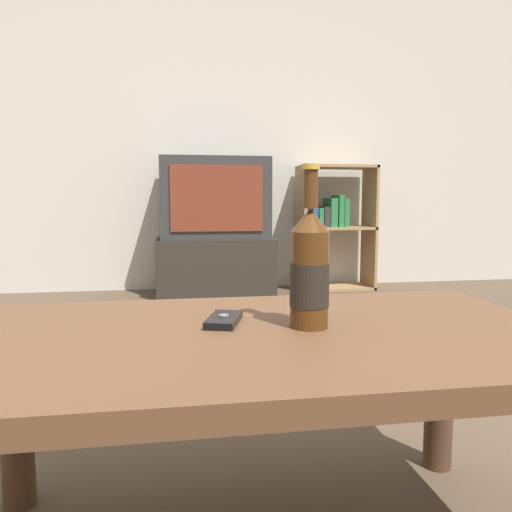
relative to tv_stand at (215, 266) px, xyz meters
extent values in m
cube|color=beige|center=(-0.14, 0.31, 1.10)|extent=(8.00, 0.05, 2.60)
cube|color=brown|center=(-0.14, -2.71, 0.22)|extent=(1.13, 0.63, 0.04)
cylinder|color=#492F1E|center=(-0.64, -2.46, 0.00)|extent=(0.07, 0.07, 0.40)
cylinder|color=#492F1E|center=(0.36, -2.46, 0.00)|extent=(0.07, 0.07, 0.40)
cube|color=#28231E|center=(0.00, 0.00, 0.00)|extent=(0.83, 0.47, 0.41)
cube|color=#2D2D2D|center=(0.00, 0.00, 0.49)|extent=(0.76, 0.43, 0.57)
cube|color=maroon|center=(0.00, -0.22, 0.49)|extent=(0.62, 0.01, 0.44)
cube|color=#99754C|center=(0.66, 0.10, 0.27)|extent=(0.02, 0.30, 0.94)
cube|color=#99754C|center=(1.21, 0.10, 0.27)|extent=(0.02, 0.30, 0.94)
cube|color=#99754C|center=(0.94, 0.10, -0.19)|extent=(0.57, 0.30, 0.02)
cube|color=#99754C|center=(0.94, 0.10, 0.27)|extent=(0.57, 0.30, 0.02)
cube|color=#99754C|center=(0.94, 0.10, 0.73)|extent=(0.57, 0.30, 0.02)
cube|color=#2D2828|center=(0.70, 0.10, 0.39)|extent=(0.04, 0.21, 0.23)
cube|color=navy|center=(0.75, 0.10, 0.35)|extent=(0.04, 0.21, 0.15)
cube|color=#236B38|center=(0.80, 0.10, 0.35)|extent=(0.03, 0.21, 0.14)
cube|color=#2D2828|center=(0.84, 0.10, 0.35)|extent=(0.04, 0.21, 0.15)
cube|color=#236B38|center=(0.89, 0.10, 0.38)|extent=(0.05, 0.21, 0.22)
cube|color=#236B38|center=(0.95, 0.10, 0.40)|extent=(0.04, 0.21, 0.24)
cube|color=#236B38|center=(0.99, 0.10, 0.38)|extent=(0.04, 0.21, 0.21)
cylinder|color=#47280F|center=(-0.05, -2.71, 0.33)|extent=(0.07, 0.07, 0.18)
cylinder|color=black|center=(-0.05, -2.71, 0.32)|extent=(0.07, 0.07, 0.08)
cone|color=#47280F|center=(-0.05, -2.71, 0.44)|extent=(0.07, 0.07, 0.04)
cylinder|color=#47280F|center=(-0.05, -2.71, 0.49)|extent=(0.03, 0.03, 0.07)
cylinder|color=#B79333|center=(-0.05, -2.71, 0.53)|extent=(0.03, 0.03, 0.01)
cube|color=black|center=(-0.20, -2.65, 0.25)|extent=(0.09, 0.12, 0.01)
cylinder|color=slate|center=(-0.20, -2.65, 0.26)|extent=(0.02, 0.02, 0.00)
camera|label=1|loc=(-0.29, -3.58, 0.47)|focal=35.00mm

